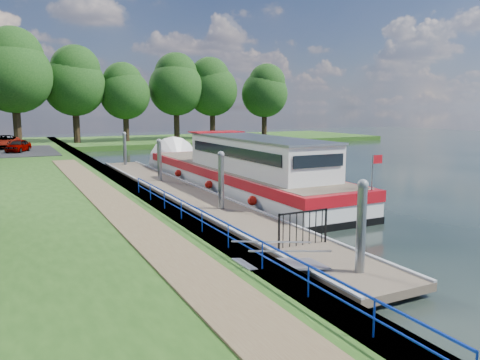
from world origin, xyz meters
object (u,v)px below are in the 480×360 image
pontoon (186,196)px  car_d (5,142)px  car_a (18,146)px  barge (232,171)px

pontoon → car_d: 29.62m
car_a → car_d: (-1.06, 4.60, 0.08)m
pontoon → car_d: size_ratio=6.46×
car_a → barge: bearing=-40.5°
barge → car_a: size_ratio=6.39×
barge → car_a: bearing=116.1°
barge → car_a: 24.54m
pontoon → car_d: bearing=106.2°
pontoon → car_a: 24.91m
barge → car_d: barge is taller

